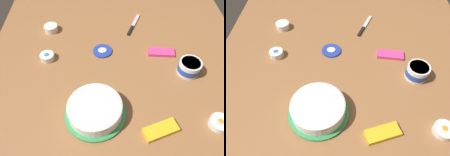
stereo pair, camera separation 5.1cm
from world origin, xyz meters
The scene contains 10 objects.
ground_plane centered at (0.00, 0.00, 0.00)m, with size 1.54×1.54×0.00m, color #936038.
frosted_cake centered at (-0.13, -0.29, 0.04)m, with size 0.29×0.29×0.09m.
frosting_tub centered at (0.38, -0.05, 0.04)m, with size 0.12×0.12×0.08m.
frosting_tub_lid centered at (-0.09, 0.13, 0.01)m, with size 0.11×0.11×0.02m.
spreading_knife centered at (0.11, 0.36, 0.01)m, with size 0.11×0.22×0.01m.
sprinkle_bowl_orange centered at (0.44, -0.37, 0.02)m, with size 0.09×0.09×0.04m.
sprinkle_bowl_blue centered at (-0.42, 0.08, 0.02)m, with size 0.08×0.08×0.04m.
sprinkle_bowl_rainbow centered at (-0.43, 0.35, 0.02)m, with size 0.09×0.09×0.04m.
candy_box_lower centered at (0.16, -0.39, 0.01)m, with size 0.16×0.07×0.02m, color yellow.
candy_box_upper centered at (0.26, 0.11, 0.01)m, with size 0.15×0.06×0.02m, color #E53D8E.
Camera 1 is at (-0.07, -0.80, 0.91)m, focal length 34.24 mm.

